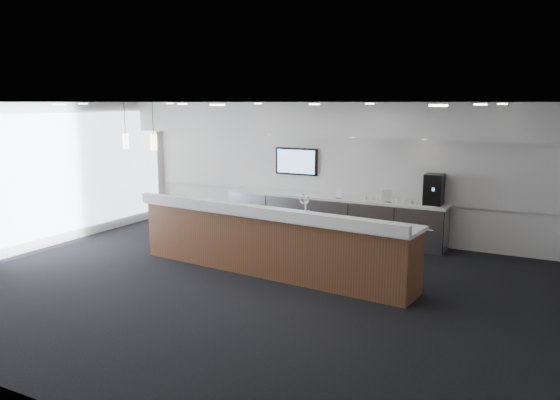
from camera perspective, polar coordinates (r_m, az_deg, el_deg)
The scene contains 24 objects.
ground at distance 9.15m, azimuth -3.54°, elevation -8.96°, with size 10.00×10.00×0.00m, color black.
ceiling at distance 8.65m, azimuth -3.76°, elevation 10.18°, with size 10.00×8.00×0.02m, color black.
back_wall at distance 12.33m, azimuth 6.10°, elevation 3.15°, with size 10.00×0.02×3.00m, color white.
left_wall at distance 12.13m, azimuth -24.25°, elevation 2.19°, with size 0.02×8.00×3.00m, color white.
soffit_bulkhead at distance 11.82m, azimuth 5.39°, elevation 8.45°, with size 10.00×0.90×0.70m, color silver.
alcove_panel at distance 12.29m, azimuth 6.06°, elevation 3.59°, with size 9.80×0.06×1.40m, color silver.
window_blinds_wall at distance 12.10m, azimuth -24.14°, elevation 2.18°, with size 0.04×7.36×2.55m, color silver.
back_credenza at distance 12.17m, azimuth 5.38°, elevation -1.82°, with size 5.06×0.66×0.95m.
wall_tv at distance 12.63m, azimuth 1.73°, elevation 4.05°, with size 1.05×0.08×0.62m.
pendant_left at distance 10.73m, azimuth -12.48°, elevation 5.95°, with size 0.12×0.12×0.30m, color beige.
pendant_right at distance 11.20m, azimuth -15.24°, elevation 6.00°, with size 0.12×0.12×0.30m, color beige.
ceiling_can_lights at distance 8.65m, azimuth -3.76°, elevation 9.98°, with size 7.00×5.00×0.02m, color white, non-canonical shape.
service_counter at distance 9.67m, azimuth -1.03°, elevation -4.34°, with size 5.43×1.36×1.49m.
coffee_machine at distance 11.44m, azimuth 15.79°, elevation 1.06°, with size 0.36×0.48×0.63m.
info_sign_left at distance 11.85m, azimuth 6.19°, elevation 0.69°, with size 0.15×0.02×0.21m, color white.
info_sign_right at distance 11.53m, azimuth 11.13°, elevation 0.42°, with size 0.20×0.02×0.26m, color white.
cup_0 at distance 11.45m, azimuth 13.56°, elevation -0.20°, with size 0.09×0.09×0.08m, color white.
cup_1 at distance 11.48m, azimuth 12.89°, elevation -0.14°, with size 0.09×0.09×0.08m, color white.
cup_2 at distance 11.52m, azimuth 12.21°, elevation -0.08°, with size 0.09×0.09×0.08m, color white.
cup_3 at distance 11.56m, azimuth 11.55°, elevation -0.02°, with size 0.09×0.09×0.08m, color white.
cup_4 at distance 11.60m, azimuth 10.88°, elevation 0.03°, with size 0.09×0.09×0.08m, color white.
cup_5 at distance 11.64m, azimuth 10.22°, elevation 0.09°, with size 0.09×0.09×0.08m, color white.
cup_6 at distance 11.68m, azimuth 9.57°, elevation 0.15°, with size 0.09×0.09×0.08m, color white.
cup_7 at distance 11.72m, azimuth 8.92°, elevation 0.20°, with size 0.09×0.09×0.08m, color white.
Camera 1 is at (4.52, -7.37, 3.00)m, focal length 35.00 mm.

